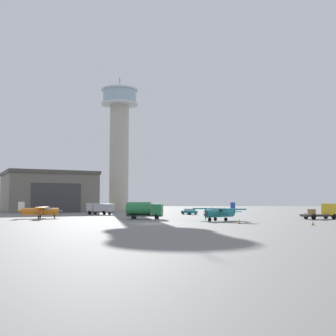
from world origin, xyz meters
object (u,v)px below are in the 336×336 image
object	(u,v)px
car_teal	(189,211)
traffic_cone_near_left	(239,221)
airplane_teal	(220,212)
airplane_orange	(40,211)
truck_box_silver	(100,208)
control_tower	(119,137)
truck_flatbed_yellow	(324,212)
traffic_cone_near_right	(313,223)
truck_fuel_tanker_green	(144,210)

from	to	relation	value
car_teal	traffic_cone_near_left	bearing A→B (deg)	150.86
airplane_teal	traffic_cone_near_left	distance (m)	8.46
airplane_orange	truck_box_silver	size ratio (longest dim) A/B	1.54
control_tower	airplane_orange	world-z (taller)	control_tower
control_tower	truck_flatbed_yellow	xyz separation A→B (m)	(40.73, -62.47, -22.41)
truck_box_silver	traffic_cone_near_right	bearing A→B (deg)	156.37
airplane_teal	truck_box_silver	distance (m)	40.07
control_tower	traffic_cone_near_right	bearing A→B (deg)	-68.66
control_tower	truck_box_silver	xyz separation A→B (m)	(-1.84, -35.33, -22.20)
control_tower	airplane_teal	distance (m)	74.77
truck_flatbed_yellow	car_teal	size ratio (longest dim) A/B	1.55
control_tower	truck_box_silver	bearing A→B (deg)	-92.98
truck_fuel_tanker_green	traffic_cone_near_right	size ratio (longest dim) A/B	10.65
truck_box_silver	truck_flatbed_yellow	world-z (taller)	truck_flatbed_yellow
control_tower	traffic_cone_near_right	distance (m)	89.68
control_tower	traffic_cone_near_right	size ratio (longest dim) A/B	69.98
truck_box_silver	truck_flatbed_yellow	distance (m)	50.48
truck_fuel_tanker_green	airplane_orange	bearing A→B (deg)	176.87
airplane_teal	traffic_cone_near_right	size ratio (longest dim) A/B	13.96
truck_flatbed_yellow	truck_fuel_tanker_green	size ratio (longest dim) A/B	1.04
control_tower	truck_box_silver	distance (m)	41.76
truck_flatbed_yellow	traffic_cone_near_right	world-z (taller)	truck_flatbed_yellow
airplane_orange	truck_flatbed_yellow	xyz separation A→B (m)	(51.19, -5.89, -0.10)
car_teal	traffic_cone_near_left	size ratio (longest dim) A/B	6.02
truck_box_silver	control_tower	bearing A→B (deg)	-62.96
truck_fuel_tanker_green	control_tower	bearing A→B (deg)	108.23
traffic_cone_near_left	traffic_cone_near_right	xyz separation A→B (m)	(8.99, -4.20, -0.06)
airplane_teal	car_teal	world-z (taller)	airplane_teal
airplane_orange	airplane_teal	bearing A→B (deg)	-27.39
car_teal	truck_flatbed_yellow	bearing A→B (deg)	-175.37
car_teal	traffic_cone_near_right	size ratio (longest dim) A/B	7.12
airplane_orange	traffic_cone_near_right	size ratio (longest dim) A/B	16.78
truck_flatbed_yellow	truck_fuel_tanker_green	bearing A→B (deg)	162.26
control_tower	traffic_cone_near_left	bearing A→B (deg)	-73.59
airplane_orange	traffic_cone_near_left	xyz separation A→B (m)	(32.97, -19.85, -1.07)
airplane_teal	truck_flatbed_yellow	distance (m)	20.36
truck_box_silver	traffic_cone_near_left	distance (m)	47.78
truck_fuel_tanker_green	traffic_cone_near_left	world-z (taller)	truck_fuel_tanker_green
truck_flatbed_yellow	truck_fuel_tanker_green	world-z (taller)	truck_fuel_tanker_green
airplane_orange	truck_box_silver	world-z (taller)	airplane_orange
truck_box_silver	truck_fuel_tanker_green	distance (m)	27.87
airplane_teal	traffic_cone_near_right	xyz separation A→B (m)	(10.33, -12.49, -1.09)
truck_flatbed_yellow	traffic_cone_near_left	size ratio (longest dim) A/B	9.32
truck_box_silver	traffic_cone_near_right	xyz separation A→B (m)	(33.34, -45.30, -1.23)
airplane_teal	truck_flatbed_yellow	xyz separation A→B (m)	(19.56, 5.67, -0.07)
truck_fuel_tanker_green	traffic_cone_near_right	world-z (taller)	truck_fuel_tanker_green
car_teal	truck_box_silver	bearing A→B (deg)	56.60
control_tower	airplane_teal	world-z (taller)	control_tower
truck_flatbed_yellow	car_teal	world-z (taller)	truck_flatbed_yellow
airplane_orange	traffic_cone_near_left	distance (m)	38.50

